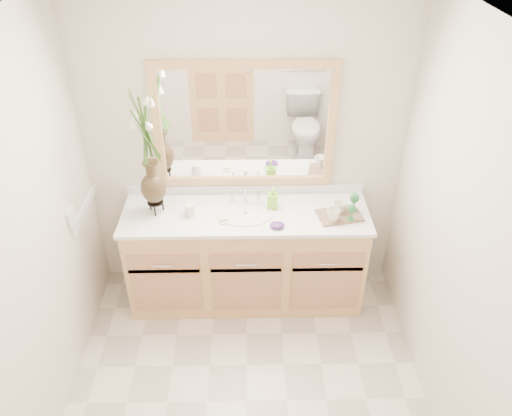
{
  "coord_description": "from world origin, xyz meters",
  "views": [
    {
      "loc": [
        0.03,
        -2.03,
        2.95
      ],
      "look_at": [
        0.07,
        0.65,
        1.12
      ],
      "focal_mm": 35.0,
      "sensor_mm": 36.0,
      "label": 1
    }
  ],
  "objects_px": {
    "soap_bottle": "(273,198)",
    "tray": "(339,215)",
    "flower_vase": "(147,140)",
    "tumbler": "(190,210)"
  },
  "relations": [
    {
      "from": "soap_bottle",
      "to": "tray",
      "type": "distance_m",
      "value": 0.51
    },
    {
      "from": "flower_vase",
      "to": "soap_bottle",
      "type": "bearing_deg",
      "value": 2.98
    },
    {
      "from": "tumbler",
      "to": "soap_bottle",
      "type": "height_order",
      "value": "soap_bottle"
    },
    {
      "from": "flower_vase",
      "to": "soap_bottle",
      "type": "xyz_separation_m",
      "value": [
        0.87,
        0.05,
        -0.51
      ]
    },
    {
      "from": "tray",
      "to": "soap_bottle",
      "type": "bearing_deg",
      "value": 153.89
    },
    {
      "from": "soap_bottle",
      "to": "tray",
      "type": "bearing_deg",
      "value": -7.94
    },
    {
      "from": "soap_bottle",
      "to": "tray",
      "type": "height_order",
      "value": "soap_bottle"
    },
    {
      "from": "tray",
      "to": "flower_vase",
      "type": "bearing_deg",
      "value": 165.14
    },
    {
      "from": "tumbler",
      "to": "flower_vase",
      "type": "bearing_deg",
      "value": 168.51
    },
    {
      "from": "tumbler",
      "to": "tray",
      "type": "relative_size",
      "value": 0.3
    }
  ]
}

